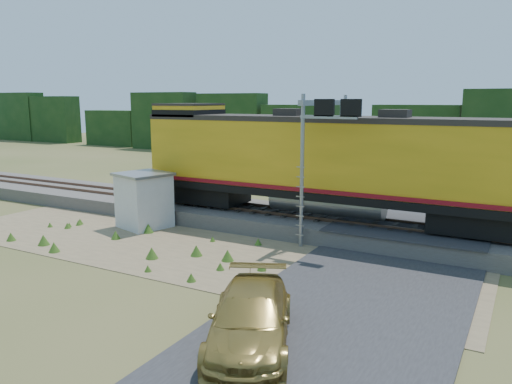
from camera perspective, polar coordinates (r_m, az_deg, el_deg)
The scene contains 11 objects.
ground at distance 21.80m, azimuth -4.88°, elevation -7.37°, with size 140.00×140.00×0.00m, color #475123.
ballast at distance 26.69m, azimuth 2.29°, elevation -3.12°, with size 70.00×5.00×0.80m, color slate.
rails at distance 26.58m, azimuth 2.30°, elevation -2.11°, with size 70.00×1.54×0.16m.
dirt_shoulder at distance 23.30m, azimuth -8.31°, elevation -6.23°, with size 26.00×8.00×0.03m, color #8C7754.
road at distance 19.66m, azimuth 13.86°, elevation -9.39°, with size 7.00×66.00×0.86m.
tree_line_north at distance 56.53m, azimuth 17.13°, elevation 6.35°, with size 130.00×3.00×6.50m.
weed_clumps at distance 23.92m, azimuth -11.77°, elevation -5.94°, with size 15.00×6.20×0.56m, color #3A611B, non-canonical shape.
locomotive at distance 25.10m, azimuth 7.49°, elevation 3.56°, with size 21.42×3.27×5.53m.
shed at distance 26.93m, azimuth -12.66°, elevation -0.89°, with size 3.04×3.04×2.92m.
signal_gantry at distance 24.16m, azimuth 8.18°, elevation 6.91°, with size 2.75×6.20×6.94m.
car at distance 14.08m, azimuth -0.63°, elevation -14.26°, with size 2.17×5.33×1.55m, color olive.
Camera 1 is at (11.61, -17.20, 6.66)m, focal length 35.00 mm.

